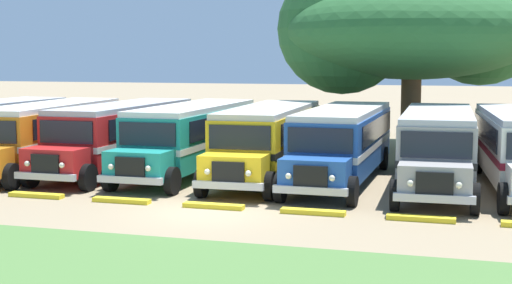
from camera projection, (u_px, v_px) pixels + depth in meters
ground_plane at (208, 212)px, 22.70m from camera, size 220.00×220.00×0.00m
parked_bus_slot_1 at (48, 133)px, 31.19m from camera, size 3.29×10.93×2.82m
parked_bus_slot_2 at (122, 133)px, 31.01m from camera, size 2.81×10.86×2.82m
parked_bus_slot_3 at (192, 135)px, 30.28m from camera, size 2.72×10.85×2.82m
parked_bus_slot_4 at (269, 138)px, 29.25m from camera, size 3.01×10.88×2.82m
parked_bus_slot_5 at (343, 140)px, 28.29m from camera, size 2.75×10.85×2.82m
parked_bus_slot_6 at (438, 144)px, 27.04m from camera, size 2.95×10.87×2.82m
curb_wheelstop_2 at (36, 195)px, 25.03m from camera, size 2.00×0.36×0.15m
curb_wheelstop_3 at (122, 200)px, 24.12m from camera, size 2.00×0.36×0.15m
curb_wheelstop_4 at (214, 206)px, 23.21m from camera, size 2.00×0.36×0.15m
curb_wheelstop_5 at (313, 212)px, 22.31m from camera, size 2.00×0.36×0.15m
curb_wheelstop_6 at (421, 219)px, 21.40m from camera, size 2.00×0.36×0.15m
broad_shade_tree at (413, 28)px, 37.50m from camera, size 13.40×13.88×9.99m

